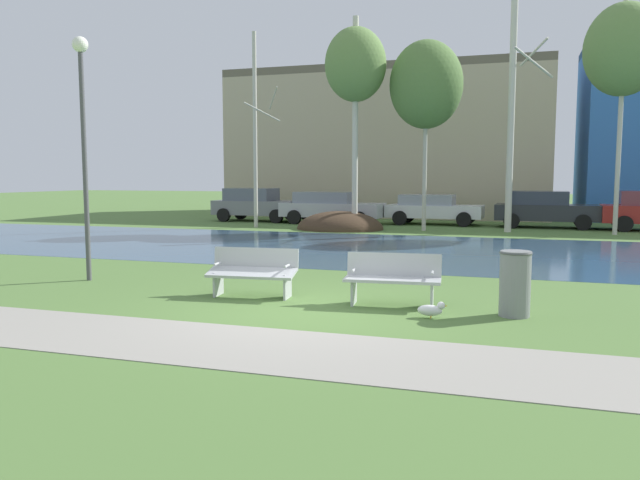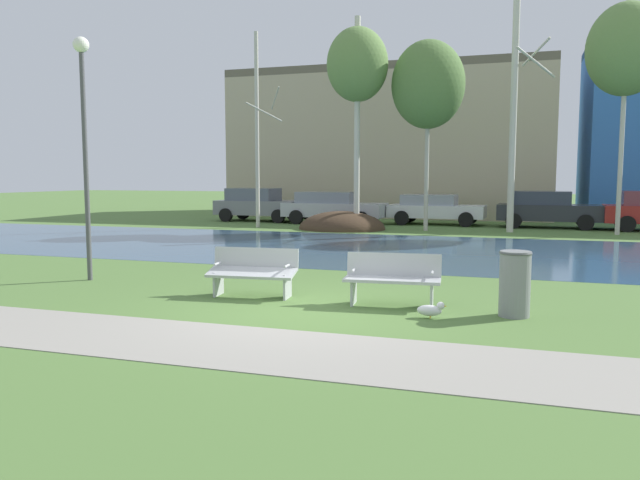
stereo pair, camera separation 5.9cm
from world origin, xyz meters
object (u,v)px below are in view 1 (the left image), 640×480
(parked_van_nearest_grey, at_px, (256,204))
(parked_wagon_fourth_dark, at_px, (545,209))
(trash_bin, at_px, (515,283))
(bench_right, at_px, (393,278))
(parked_sedan_second_silver, at_px, (330,207))
(bench_left, at_px, (253,271))
(streetlamp, at_px, (83,118))
(seagull, at_px, (431,310))
(parked_hatch_third_white, at_px, (433,208))

(parked_van_nearest_grey, xyz_separation_m, parked_wagon_fourth_dark, (13.12, 0.17, -0.02))
(parked_wagon_fourth_dark, bearing_deg, trash_bin, -93.73)
(bench_right, xyz_separation_m, trash_bin, (1.96, -0.21, 0.06))
(parked_van_nearest_grey, relative_size, parked_sedan_second_silver, 0.89)
(bench_left, xyz_separation_m, streetlamp, (-3.99, 0.57, 2.89))
(seagull, relative_size, parked_van_nearest_grey, 0.11)
(bench_left, xyz_separation_m, parked_van_nearest_grey, (-7.46, 17.26, 0.35))
(parked_wagon_fourth_dark, bearing_deg, parked_sedan_second_silver, -176.36)
(bench_left, relative_size, parked_van_nearest_grey, 0.39)
(parked_van_nearest_grey, height_order, parked_hatch_third_white, parked_van_nearest_grey)
(seagull, xyz_separation_m, parked_sedan_second_silver, (-6.88, 17.58, 0.64))
(streetlamp, distance_m, parked_van_nearest_grey, 17.23)
(trash_bin, bearing_deg, parked_hatch_third_white, 101.26)
(streetlamp, height_order, parked_hatch_third_white, streetlamp)
(parked_hatch_third_white, relative_size, parked_wagon_fourth_dark, 1.01)
(parked_sedan_second_silver, distance_m, parked_wagon_fourth_dark, 9.26)
(trash_bin, bearing_deg, parked_sedan_second_silver, 115.40)
(streetlamp, relative_size, parked_sedan_second_silver, 1.06)
(bench_right, bearing_deg, trash_bin, -6.06)
(parked_wagon_fourth_dark, bearing_deg, streetlamp, -119.81)
(streetlamp, relative_size, parked_van_nearest_grey, 1.18)
(seagull, xyz_separation_m, parked_van_nearest_grey, (-10.76, 18.00, 0.69))
(parked_hatch_third_white, distance_m, parked_wagon_fourth_dark, 4.73)
(bench_left, height_order, seagull, bench_left)
(bench_left, bearing_deg, parked_sedan_second_silver, 101.99)
(parked_sedan_second_silver, relative_size, parked_hatch_third_white, 1.10)
(bench_right, bearing_deg, seagull, -44.87)
(bench_left, xyz_separation_m, seagull, (3.31, -0.75, -0.34))
(bench_right, height_order, trash_bin, trash_bin)
(streetlamp, bearing_deg, trash_bin, -5.25)
(parked_van_nearest_grey, distance_m, parked_hatch_third_white, 8.41)
(parked_hatch_third_white, xyz_separation_m, parked_wagon_fourth_dark, (4.72, -0.31, 0.08))
(seagull, distance_m, parked_wagon_fourth_dark, 18.34)
(bench_left, relative_size, parked_sedan_second_silver, 0.35)
(streetlamp, xyz_separation_m, parked_wagon_fourth_dark, (9.66, 16.85, -2.55))
(bench_left, distance_m, trash_bin, 4.52)
(seagull, bearing_deg, parked_wagon_fourth_dark, 82.60)
(parked_sedan_second_silver, bearing_deg, seagull, -68.63)
(bench_right, xyz_separation_m, parked_wagon_fourth_dark, (3.11, 17.43, 0.33))
(parked_hatch_third_white, bearing_deg, bench_right, -84.81)
(seagull, height_order, parked_sedan_second_silver, parked_sedan_second_silver)
(parked_van_nearest_grey, bearing_deg, bench_left, -66.64)
(parked_sedan_second_silver, bearing_deg, trash_bin, -64.60)
(seagull, distance_m, parked_van_nearest_grey, 20.99)
(seagull, distance_m, streetlamp, 8.09)
(streetlamp, height_order, parked_van_nearest_grey, streetlamp)
(bench_left, height_order, bench_right, same)
(bench_right, distance_m, parked_sedan_second_silver, 17.92)
(parked_hatch_third_white, bearing_deg, bench_left, -93.05)
(bench_left, height_order, parked_wagon_fourth_dark, parked_wagon_fourth_dark)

